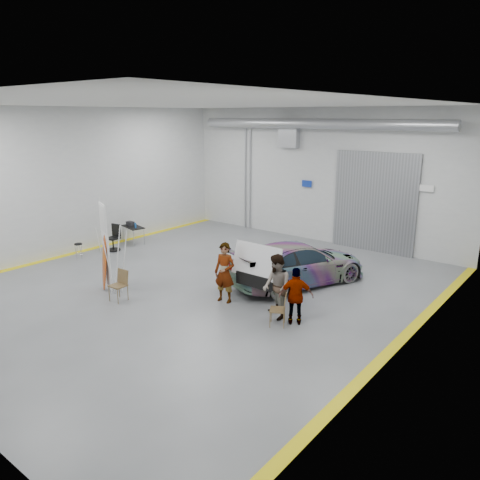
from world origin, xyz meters
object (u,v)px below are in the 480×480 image
Objects in this scene: work_table at (132,226)px; office_chair at (114,239)px; shop_stool at (79,251)px; surfboard_display at (106,254)px; person_b at (277,287)px; folding_chair_near at (119,291)px; sedan_car at (298,263)px; folding_chair_far at (278,316)px; person_a at (225,273)px; person_c at (296,296)px.

work_table is 1.39m from office_chair.
surfboard_display is at bearing -20.15° from shop_stool.
office_chair is (-9.38, 1.39, -0.45)m from person_b.
folding_chair_near is at bearing -121.31° from person_b.
folding_chair_near is (-3.57, -4.85, -0.42)m from sedan_car.
surfboard_display is 3.17× the size of folding_chair_near.
sedan_car is 5.48× the size of folding_chair_far.
person_b is (1.02, -2.81, 0.22)m from sedan_car.
shop_stool is (-7.57, -0.27, -0.64)m from person_a.
person_a is 1.43× the size of work_table.
person_b is 1.69× the size of office_chair.
sedan_car is at bearing -93.06° from person_c.
folding_chair_far is (-0.33, -0.40, -0.54)m from person_c.
person_b is at bearing -16.66° from office_chair.
person_c reaches higher than shop_stool.
folding_chair_far is 9.83m from shop_stool.
person_a is at bearing -129.69° from folding_chair_far.
folding_chair_near is 1.07× the size of folding_chair_far.
folding_chair_near is 5.17m from folding_chair_far.
folding_chair_far is (5.89, 1.31, -0.98)m from surfboard_display.
person_b is 1.92× the size of folding_chair_near.
office_chair is at bearing 159.52° from person_a.
surfboard_display is (-4.54, -4.53, 0.53)m from sedan_car.
surfboard_display is 4.98m from office_chair.
work_table is at bearing 156.60° from surfboard_display.
shop_stool is at bearing -85.22° from work_table.
office_chair is at bearing -41.68° from person_c.
shop_stool is at bearing -143.68° from person_b.
sedan_car reaches higher than shop_stool.
surfboard_display is 4.89× the size of shop_stool.
person_b reaches higher than office_chair.
folding_chair_far is 0.69× the size of work_table.
person_c is 5.65m from folding_chair_near.
office_chair is at bearing 141.41° from folding_chair_near.
sedan_car is at bearing 19.93° from shop_stool.
folding_chair_far is (2.27, -0.40, -0.67)m from person_a.
folding_chair_near is (-2.64, -2.04, -0.65)m from person_a.
sedan_car is 3.77× the size of work_table.
sedan_car is at bearing 50.65° from folding_chair_near.
person_b reaches higher than folding_chair_far.
person_c is 1.80× the size of folding_chair_far.
office_chair is (-4.79, 3.43, 0.18)m from folding_chair_near.
person_b is at bearing 1.61° from shop_stool.
person_c is at bearing -16.11° from office_chair.
person_a is 2.08× the size of folding_chair_far.
folding_chair_near is at bearing -152.26° from person_a.
work_table is at bearing 21.57° from sedan_car.
person_b reaches higher than sedan_car.
person_a reaches higher than folding_chair_near.
work_table is at bearing -136.68° from folding_chair_far.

